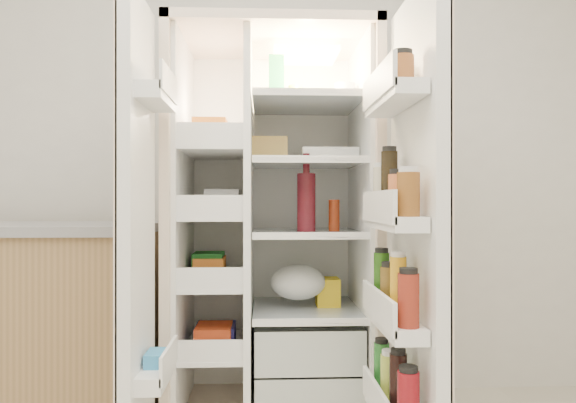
{
  "coord_description": "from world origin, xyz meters",
  "views": [
    {
      "loc": [
        0.05,
        -0.94,
        1.02
      ],
      "look_at": [
        0.15,
        1.25,
        1.02
      ],
      "focal_mm": 34.0,
      "sensor_mm": 36.0,
      "label": 1
    }
  ],
  "objects": [
    {
      "name": "wall_back",
      "position": [
        0.0,
        2.0,
        1.35
      ],
      "size": [
        4.0,
        0.02,
        2.7
      ],
      "primitive_type": "cube",
      "color": "silver",
      "rests_on": "floor"
    },
    {
      "name": "refrigerator",
      "position": [
        0.11,
        1.65,
        0.74
      ],
      "size": [
        0.92,
        0.7,
        1.8
      ],
      "color": "beige",
      "rests_on": "floor"
    },
    {
      "name": "freezer_door",
      "position": [
        -0.41,
        1.05,
        0.89
      ],
      "size": [
        0.15,
        0.4,
        1.72
      ],
      "color": "white",
      "rests_on": "floor"
    },
    {
      "name": "fridge_door",
      "position": [
        0.57,
        0.96,
        0.87
      ],
      "size": [
        0.17,
        0.58,
        1.72
      ],
      "color": "white",
      "rests_on": "floor"
    },
    {
      "name": "kitchen_counter",
      "position": [
        -1.08,
        1.55,
        0.46
      ],
      "size": [
        1.27,
        0.68,
        0.92
      ],
      "color": "#9A774D",
      "rests_on": "floor"
    }
  ]
}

